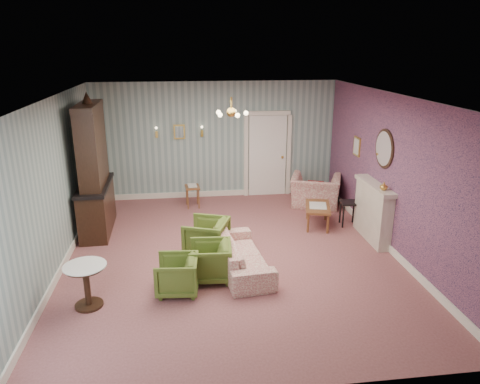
{
  "coord_description": "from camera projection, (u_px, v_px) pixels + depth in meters",
  "views": [
    {
      "loc": [
        -0.83,
        -7.56,
        3.73
      ],
      "look_at": [
        0.2,
        0.4,
        1.1
      ],
      "focal_mm": 33.75,
      "sensor_mm": 36.0,
      "label": 1
    }
  ],
  "objects": [
    {
      "name": "sconce_right",
      "position": [
        202.0,
        132.0,
        11.06
      ],
      "size": [
        0.16,
        0.12,
        0.3
      ],
      "primitive_type": null,
      "color": "gold",
      "rests_on": "wall_back"
    },
    {
      "name": "wingback_chair",
      "position": [
        316.0,
        186.0,
        10.82
      ],
      "size": [
        1.33,
        1.09,
        1.0
      ],
      "primitive_type": "imported",
      "rotation": [
        0.0,
        0.0,
        2.79
      ],
      "color": "#A24145",
      "rests_on": "floor"
    },
    {
      "name": "wall_left",
      "position": [
        54.0,
        187.0,
        7.57
      ],
      "size": [
        0.0,
        7.0,
        7.0
      ],
      "primitive_type": "plane",
      "rotation": [
        1.57,
        0.0,
        1.57
      ],
      "color": "gray",
      "rests_on": "ground"
    },
    {
      "name": "gilt_mirror_back",
      "position": [
        179.0,
        132.0,
        11.01
      ],
      "size": [
        0.28,
        0.06,
        0.36
      ],
      "primitive_type": null,
      "color": "gold",
      "rests_on": "wall_back"
    },
    {
      "name": "oval_mirror",
      "position": [
        384.0,
        149.0,
        8.55
      ],
      "size": [
        0.04,
        0.76,
        0.84
      ],
      "primitive_type": null,
      "color": "white",
      "rests_on": "wall_right"
    },
    {
      "name": "olive_chair_c",
      "position": [
        206.0,
        235.0,
        8.33
      ],
      "size": [
        0.9,
        0.93,
        0.75
      ],
      "primitive_type": "imported",
      "rotation": [
        0.0,
        0.0,
        -1.93
      ],
      "color": "#526924",
      "rests_on": "floor"
    },
    {
      "name": "nesting_table",
      "position": [
        193.0,
        195.0,
        10.83
      ],
      "size": [
        0.36,
        0.45,
        0.56
      ],
      "primitive_type": null,
      "rotation": [
        0.0,
        0.0,
        0.07
      ],
      "color": "brown",
      "rests_on": "floor"
    },
    {
      "name": "wall_right_floral",
      "position": [
        392.0,
        175.0,
        8.3
      ],
      "size": [
        0.0,
        7.0,
        7.0
      ],
      "primitive_type": "plane",
      "rotation": [
        1.57,
        0.0,
        -1.57
      ],
      "color": "#B75B75",
      "rests_on": "ground"
    },
    {
      "name": "fireplace",
      "position": [
        373.0,
        212.0,
        8.93
      ],
      "size": [
        0.3,
        1.4,
        1.16
      ],
      "primitive_type": null,
      "color": "beige",
      "rests_on": "floor"
    },
    {
      "name": "sconce_left",
      "position": [
        157.0,
        133.0,
        10.92
      ],
      "size": [
        0.16,
        0.12,
        0.3
      ],
      "primitive_type": null,
      "color": "gold",
      "rests_on": "wall_back"
    },
    {
      "name": "dresser",
      "position": [
        93.0,
        166.0,
        9.07
      ],
      "size": [
        0.63,
        1.7,
        2.81
      ],
      "primitive_type": null,
      "rotation": [
        0.0,
        0.0,
        0.03
      ],
      "color": "black",
      "rests_on": "floor"
    },
    {
      "name": "wall_back",
      "position": [
        216.0,
        141.0,
        11.24
      ],
      "size": [
        6.0,
        0.0,
        6.0
      ],
      "primitive_type": "plane",
      "rotation": [
        1.57,
        0.0,
        0.0
      ],
      "color": "gray",
      "rests_on": "ground"
    },
    {
      "name": "side_table_black",
      "position": [
        348.0,
        214.0,
        9.7
      ],
      "size": [
        0.4,
        0.4,
        0.54
      ],
      "primitive_type": null,
      "rotation": [
        0.0,
        0.0,
        -0.12
      ],
      "color": "black",
      "rests_on": "floor"
    },
    {
      "name": "coffee_table",
      "position": [
        317.0,
        216.0,
        9.68
      ],
      "size": [
        0.72,
        1.01,
        0.46
      ],
      "primitive_type": null,
      "rotation": [
        0.0,
        0.0,
        -0.25
      ],
      "color": "brown",
      "rests_on": "floor"
    },
    {
      "name": "olive_chair_b",
      "position": [
        210.0,
        259.0,
        7.45
      ],
      "size": [
        0.69,
        0.73,
        0.7
      ],
      "primitive_type": "imported",
      "rotation": [
        0.0,
        0.0,
        -1.64
      ],
      "color": "#526924",
      "rests_on": "floor"
    },
    {
      "name": "sofa_chintz",
      "position": [
        242.0,
        250.0,
        7.77
      ],
      "size": [
        0.74,
        1.92,
        0.73
      ],
      "primitive_type": "imported",
      "rotation": [
        0.0,
        0.0,
        1.67
      ],
      "color": "#A24145",
      "rests_on": "floor"
    },
    {
      "name": "chandelier",
      "position": [
        231.0,
        113.0,
        7.57
      ],
      "size": [
        0.56,
        0.56,
        0.36
      ],
      "primitive_type": null,
      "color": "gold",
      "rests_on": "ceiling"
    },
    {
      "name": "burgundy_cushion",
      "position": [
        315.0,
        189.0,
        10.68
      ],
      "size": [
        0.41,
        0.28,
        0.39
      ],
      "primitive_type": "cube",
      "rotation": [
        0.17,
        0.0,
        -0.35
      ],
      "color": "maroon",
      "rests_on": "wingback_chair"
    },
    {
      "name": "olive_chair_a",
      "position": [
        177.0,
        273.0,
        7.04
      ],
      "size": [
        0.65,
        0.69,
        0.66
      ],
      "primitive_type": "imported",
      "rotation": [
        0.0,
        0.0,
        -1.66
      ],
      "color": "#526924",
      "rests_on": "floor"
    },
    {
      "name": "framed_print",
      "position": [
        357.0,
        146.0,
        9.9
      ],
      "size": [
        0.04,
        0.34,
        0.42
      ],
      "primitive_type": null,
      "color": "gold",
      "rests_on": "wall_right"
    },
    {
      "name": "mantel_vase",
      "position": [
        384.0,
        186.0,
        8.35
      ],
      "size": [
        0.15,
        0.15,
        0.15
      ],
      "primitive_type": "imported",
      "color": "gold",
      "rests_on": "fireplace"
    },
    {
      "name": "pedestal_table",
      "position": [
        87.0,
        286.0,
        6.65
      ],
      "size": [
        0.81,
        0.81,
        0.68
      ],
      "primitive_type": null,
      "rotation": [
        0.0,
        0.0,
        0.36
      ],
      "color": "black",
      "rests_on": "floor"
    },
    {
      "name": "floor",
      "position": [
        232.0,
        255.0,
        8.39
      ],
      "size": [
        7.0,
        7.0,
        0.0
      ],
      "primitive_type": "plane",
      "color": "#905454",
      "rests_on": "ground"
    },
    {
      "name": "door",
      "position": [
        267.0,
        154.0,
        11.47
      ],
      "size": [
        1.12,
        0.12,
        2.16
      ],
      "primitive_type": null,
      "color": "white",
      "rests_on": "floor"
    },
    {
      "name": "wall_front",
      "position": [
        269.0,
        277.0,
        4.64
      ],
      "size": [
        6.0,
        0.0,
        6.0
      ],
      "primitive_type": "plane",
      "rotation": [
        -1.57,
        0.0,
        0.0
      ],
      "color": "gray",
      "rests_on": "ground"
    },
    {
      "name": "ceiling",
      "position": [
        231.0,
        97.0,
        7.49
      ],
      "size": [
        7.0,
        7.0,
        0.0
      ],
      "primitive_type": "plane",
      "rotation": [
        3.14,
        0.0,
        0.0
      ],
      "color": "white",
      "rests_on": "ground"
    },
    {
      "name": "wall_right",
      "position": [
        393.0,
        175.0,
        8.3
      ],
      "size": [
        0.0,
        7.0,
        7.0
      ],
      "primitive_type": "plane",
      "rotation": [
        1.57,
        0.0,
        -1.57
      ],
      "color": "gray",
      "rests_on": "ground"
    }
  ]
}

